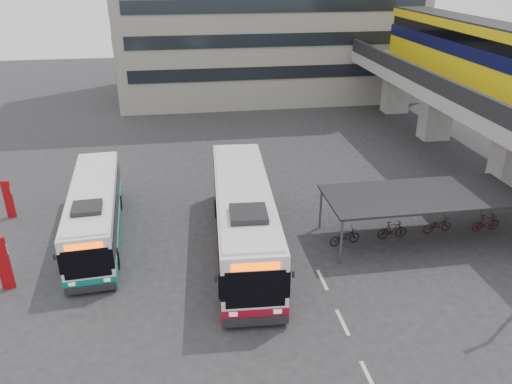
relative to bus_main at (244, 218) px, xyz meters
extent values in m
plane|color=#28282B|center=(0.70, -3.39, -1.72)|extent=(120.00, 120.00, 0.00)
cube|color=gray|center=(17.70, 14.61, 0.58)|extent=(2.20, 1.60, 4.60)
cube|color=gray|center=(17.70, 22.61, 0.58)|extent=(2.20, 1.60, 4.60)
cube|color=gray|center=(17.70, 8.61, 3.33)|extent=(8.00, 32.00, 0.90)
cube|color=black|center=(13.95, 8.61, 4.33)|extent=(0.35, 32.00, 1.10)
cube|color=#DBBE0C|center=(17.70, 11.87, 5.88)|extent=(2.90, 20.00, 3.90)
cube|color=#090B33|center=(17.70, 11.87, 6.08)|extent=(2.98, 20.02, 0.90)
cube|color=black|center=(17.70, 11.87, 6.88)|extent=(2.96, 19.20, 0.70)
cube|color=black|center=(17.70, 11.87, 7.83)|extent=(2.70, 19.60, 0.25)
cylinder|color=#595B60|center=(4.40, 1.41, -0.52)|extent=(0.12, 0.12, 2.40)
cylinder|color=#595B60|center=(14.00, 1.41, -0.52)|extent=(0.12, 0.12, 2.40)
cylinder|color=#595B60|center=(4.40, -2.19, -0.52)|extent=(0.12, 0.12, 2.40)
cube|color=black|center=(9.20, -0.39, 0.76)|extent=(10.00, 4.00, 0.12)
imported|color=black|center=(5.20, -0.39, -1.27)|extent=(1.71, 0.60, 0.90)
imported|color=black|center=(7.87, -0.39, -1.22)|extent=(1.66, 0.47, 1.00)
imported|color=black|center=(10.54, -0.39, -1.27)|extent=(1.71, 0.60, 0.90)
imported|color=black|center=(13.20, -0.39, -1.22)|extent=(1.66, 0.47, 1.00)
cube|color=beige|center=(3.20, -9.39, -1.72)|extent=(0.15, 1.60, 0.01)
cube|color=beige|center=(3.20, -6.39, -1.72)|extent=(0.15, 1.60, 0.01)
cube|color=beige|center=(3.20, -3.39, -1.72)|extent=(0.15, 1.60, 0.01)
cube|color=white|center=(0.00, 0.02, 0.18)|extent=(3.41, 12.66, 2.87)
cube|color=maroon|center=(0.00, 0.02, -1.15)|extent=(3.45, 12.70, 0.78)
cube|color=black|center=(0.00, 0.02, 0.31)|extent=(3.47, 12.68, 1.20)
cube|color=#F14500|center=(-0.38, -6.23, 1.25)|extent=(1.86, 0.19, 0.31)
cube|color=black|center=(-0.19, -3.11, 1.84)|extent=(1.69, 1.76, 0.29)
cylinder|color=black|center=(-1.49, -3.91, -1.20)|extent=(0.38, 1.06, 1.04)
cylinder|color=black|center=(1.46, 3.44, -1.20)|extent=(0.38, 1.06, 1.04)
cube|color=white|center=(-7.51, 2.36, -0.13)|extent=(2.90, 10.63, 2.41)
cube|color=#0C6F66|center=(-7.51, 2.36, -1.24)|extent=(2.95, 10.67, 0.66)
cube|color=black|center=(-7.51, 2.36, -0.02)|extent=(2.97, 10.66, 1.01)
cube|color=#F14500|center=(-7.17, -2.88, 0.77)|extent=(1.57, 0.18, 0.26)
cube|color=black|center=(-7.34, -0.26, 1.27)|extent=(1.43, 1.48, 0.25)
cylinder|color=black|center=(-8.33, -1.06, -1.29)|extent=(0.32, 0.89, 0.88)
cylinder|color=black|center=(-6.67, 5.37, -1.29)|extent=(0.32, 0.89, 0.88)
imported|color=black|center=(-1.30, -4.56, -0.83)|extent=(0.53, 0.71, 1.78)
cube|color=#9A090E|center=(-10.90, -1.78, -0.41)|extent=(0.54, 0.21, 2.62)
cube|color=white|center=(-10.90, -1.78, 0.27)|extent=(0.57, 0.09, 0.52)
cube|color=#9A090E|center=(-12.69, 5.38, -0.59)|extent=(0.47, 0.20, 2.27)
cube|color=white|center=(-12.69, 5.38, 0.00)|extent=(0.49, 0.11, 0.45)
camera|label=1|loc=(-2.81, -21.79, 11.75)|focal=35.00mm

